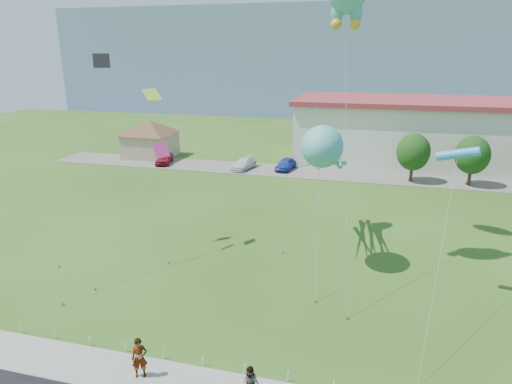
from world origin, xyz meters
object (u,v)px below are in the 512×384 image
at_px(parked_car_blue, 286,164).
at_px(pedestrian_right, 251,384).
at_px(parked_car_red, 164,158).
at_px(pedestrian_left, 140,358).
at_px(parked_car_white, 244,164).
at_px(octopus_kite, 324,154).
at_px(pavilion, 150,135).

bearing_deg(parked_car_blue, pedestrian_right, -72.08).
relative_size(parked_car_red, parked_car_blue, 1.02).
xyz_separation_m(parked_car_red, parked_car_blue, (15.82, 0.92, -0.01)).
height_order(pedestrian_left, parked_car_white, pedestrian_left).
relative_size(parked_car_white, parked_car_blue, 1.06).
bearing_deg(octopus_kite, parked_car_white, 118.62).
relative_size(pedestrian_right, parked_car_blue, 0.37).
xyz_separation_m(parked_car_red, parked_car_white, (10.71, -0.02, -0.08)).
xyz_separation_m(pavilion, parked_car_white, (14.37, -3.43, -2.32)).
height_order(parked_car_red, parked_car_blue, parked_car_red).
distance_m(pavilion, parked_car_white, 14.96).
relative_size(pavilion, parked_car_white, 2.07).
bearing_deg(octopus_kite, parked_car_blue, 107.04).
bearing_deg(parked_car_red, octopus_kite, -57.43).
bearing_deg(pedestrian_left, parked_car_blue, 62.63).
bearing_deg(parked_car_white, pedestrian_right, -61.30).
distance_m(pedestrian_left, octopus_kite, 17.17).
xyz_separation_m(pedestrian_left, octopus_kite, (6.08, 14.75, 6.36)).
relative_size(pedestrian_left, pedestrian_right, 1.21).
height_order(parked_car_red, octopus_kite, octopus_kite).
bearing_deg(octopus_kite, pedestrian_left, -112.41).
relative_size(parked_car_red, octopus_kite, 0.35).
bearing_deg(pedestrian_left, parked_car_red, 85.34).
distance_m(pedestrian_left, pedestrian_right, 5.13).
distance_m(pedestrian_right, octopus_kite, 16.27).
height_order(parked_car_red, parked_car_white, parked_car_red).
relative_size(pedestrian_left, parked_car_red, 0.44).
relative_size(pavilion, parked_car_red, 2.15).
distance_m(parked_car_white, parked_car_blue, 5.20).
bearing_deg(pavilion, parked_car_blue, -7.29).
xyz_separation_m(pedestrian_right, octopus_kite, (0.95, 14.87, 6.52)).
bearing_deg(parked_car_white, parked_car_red, -168.32).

